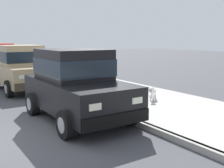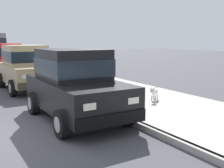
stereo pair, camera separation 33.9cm
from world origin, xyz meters
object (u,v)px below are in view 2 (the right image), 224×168
(car_tan_hatchback, at_px, (26,67))
(fire_hydrant, at_px, (87,85))
(car_black_hatchback, at_px, (75,83))
(car_red_hatchback, at_px, (5,59))
(dog_white, at_px, (154,92))

(car_tan_hatchback, xyz_separation_m, fire_hydrant, (1.44, -2.92, -0.50))
(car_black_hatchback, relative_size, fire_hydrant, 5.26)
(car_tan_hatchback, bearing_deg, car_black_hatchback, -90.13)
(car_tan_hatchback, height_order, car_red_hatchback, same)
(car_red_hatchback, bearing_deg, car_tan_hatchback, -89.82)
(dog_white, bearing_deg, car_black_hatchback, -177.51)
(car_tan_hatchback, height_order, fire_hydrant, car_tan_hatchback)
(fire_hydrant, bearing_deg, car_tan_hatchback, 116.20)
(car_red_hatchback, bearing_deg, car_black_hatchback, -89.99)
(car_red_hatchback, height_order, fire_hydrant, car_red_hatchback)
(car_tan_hatchback, distance_m, dog_white, 5.78)
(car_red_hatchback, height_order, dog_white, car_red_hatchback)
(car_black_hatchback, height_order, car_red_hatchback, same)
(fire_hydrant, bearing_deg, car_black_hatchback, -123.30)
(car_black_hatchback, xyz_separation_m, dog_white, (2.87, 0.12, -0.55))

